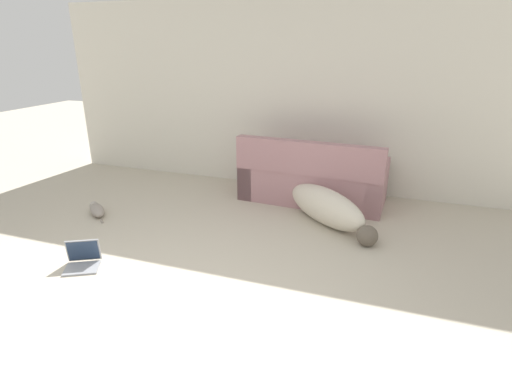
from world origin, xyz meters
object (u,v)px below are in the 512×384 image
at_px(couch, 312,180).
at_px(cat, 97,210).
at_px(dog, 328,208).
at_px(laptop_open, 83,258).

bearing_deg(couch, cat, 32.08).
xyz_separation_m(couch, cat, (-2.42, -1.32, -0.23)).
bearing_deg(dog, laptop_open, -100.51).
height_order(couch, dog, couch).
bearing_deg(cat, dog, -126.46).
distance_m(dog, laptop_open, 2.66).
bearing_deg(laptop_open, dog, 11.50).
relative_size(couch, laptop_open, 4.79).
height_order(dog, cat, dog).
bearing_deg(dog, cat, -126.67).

